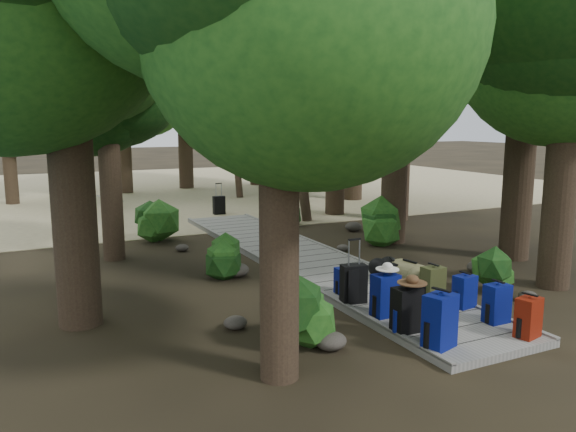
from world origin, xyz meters
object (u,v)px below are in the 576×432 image
backpack_left_b (407,307)px  backpack_left_d (345,279)px  lone_suitcase_on_sand (219,205)px  kayak (113,203)px  backpack_right_c (465,290)px  duffel_right_khaki (409,274)px  sun_lounger (283,193)px  duffel_right_black (392,270)px  backpack_right_b (497,301)px  backpack_left_c (385,293)px  backpack_left_a (440,318)px  suitcase_on_boardwalk (354,284)px  backpack_right_a (528,315)px  backpack_right_d (433,280)px

backpack_left_b → backpack_left_d: (0.18, 2.00, -0.11)m
lone_suitcase_on_sand → kayak: bearing=135.9°
backpack_right_c → duffel_right_khaki: 1.43m
duffel_right_khaki → sun_lounger: (3.01, 11.91, 0.01)m
backpack_left_b → kayak: backpack_left_b is taller
backpack_left_b → lone_suitcase_on_sand: (1.19, 11.85, -0.16)m
lone_suitcase_on_sand → sun_lounger: 3.88m
backpack_right_c → duffel_right_black: (-0.11, 1.86, -0.10)m
sun_lounger → backpack_right_b: bearing=-83.0°
kayak → backpack_right_b: bearing=-70.2°
backpack_left_c → backpack_right_b: bearing=-37.7°
backpack_left_a → duffel_right_black: 3.31m
backpack_right_c → duffel_right_khaki: backpack_right_c is taller
backpack_right_b → suitcase_on_boardwalk: backpack_right_b is taller
backpack_left_a → kayak: backpack_left_a is taller
backpack_left_c → duffel_right_khaki: (1.42, 1.19, -0.15)m
suitcase_on_boardwalk → kayak: size_ratio=0.19×
backpack_left_c → suitcase_on_boardwalk: (-0.09, 0.78, -0.04)m
backpack_left_a → sun_lounger: 15.16m
duffel_right_black → suitcase_on_boardwalk: suitcase_on_boardwalk is taller
lone_suitcase_on_sand → kayak: lone_suitcase_on_sand is taller
duffel_right_black → lone_suitcase_on_sand: lone_suitcase_on_sand is taller
backpack_left_d → backpack_left_b: bearing=-94.7°
backpack_left_b → backpack_right_c: bearing=16.6°
lone_suitcase_on_sand → backpack_right_a: bearing=-89.0°
duffel_right_khaki → sun_lounger: 12.29m
backpack_right_b → lone_suitcase_on_sand: (-0.29, 12.14, -0.12)m
backpack_right_b → duffel_right_black: size_ratio=1.05×
backpack_left_a → backpack_right_d: bearing=34.7°
backpack_left_b → backpack_left_c: backpack_left_c is taller
kayak → suitcase_on_boardwalk: bearing=-74.6°
backpack_left_c → backpack_right_c: bearing=-11.0°
backpack_left_c → backpack_right_d: (1.38, 0.49, -0.09)m
backpack_right_d → backpack_left_c: bearing=-163.3°
backpack_right_b → kayak: 15.49m
backpack_right_b → duffel_right_black: 2.62m
lone_suitcase_on_sand → backpack_right_b: bearing=-88.7°
backpack_left_c → kayak: size_ratio=0.22×
duffel_right_black → kayak: (-3.33, 12.50, -0.12)m
sun_lounger → backpack_left_b: bearing=-89.0°
suitcase_on_boardwalk → sun_lounger: bearing=79.8°
backpack_left_b → backpack_right_b: bearing=-11.2°
backpack_left_b → backpack_left_d: bearing=84.8°
lone_suitcase_on_sand → sun_lounger: sun_lounger is taller
backpack_right_a → backpack_right_d: bearing=74.8°
backpack_right_d → sun_lounger: (3.05, 12.62, -0.06)m
backpack_left_d → kayak: 12.99m
backpack_left_c → backpack_right_a: (1.32, -1.63, -0.05)m
backpack_right_a → duffel_right_black: backpack_right_a is taller
backpack_right_d → lone_suitcase_on_sand: 10.67m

